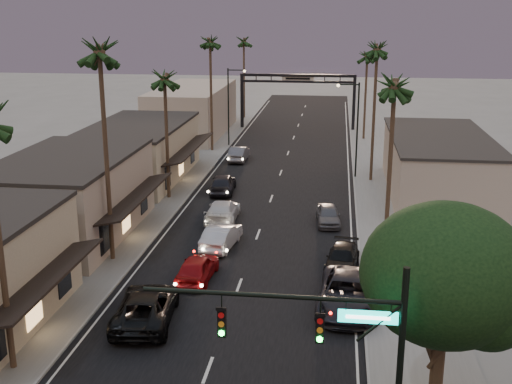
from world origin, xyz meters
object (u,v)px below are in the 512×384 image
(streetlight_left, at_px, (231,101))
(palm_lb, at_px, (99,46))
(palm_ld, at_px, (210,38))
(curbside_black, at_px, (342,258))
(arch, at_px, (298,88))
(streetlight_right, at_px, (355,122))
(palm_ra, at_px, (395,80))
(oncoming_pickup, at_px, (146,307))
(corner_tree, at_px, (447,280))
(curbside_near, at_px, (347,293))
(palm_rb, at_px, (377,45))
(palm_lc, at_px, (164,73))
(oncoming_silver, at_px, (221,236))
(oncoming_red, at_px, (197,268))
(traffic_signal, at_px, (341,343))
(palm_rc, at_px, (367,53))
(palm_far, at_px, (244,38))

(streetlight_left, distance_m, palm_lb, 36.93)
(palm_ld, distance_m, curbside_black, 37.52)
(arch, xyz_separation_m, streetlight_right, (6.92, -25.00, -0.20))
(palm_ra, xyz_separation_m, oncoming_pickup, (-12.63, -9.87, -10.60))
(corner_tree, bearing_deg, curbside_near, 109.42)
(streetlight_right, distance_m, palm_ra, 21.94)
(palm_rb, bearing_deg, curbside_near, -95.20)
(palm_lb, bearing_deg, arch, 79.84)
(arch, bearing_deg, palm_rb, -71.70)
(curbside_near, bearing_deg, arch, 100.44)
(streetlight_left, xyz_separation_m, palm_lc, (-1.68, -22.00, 5.14))
(palm_lc, xyz_separation_m, palm_rb, (17.20, 8.00, 1.95))
(palm_ra, bearing_deg, palm_rb, 90.00)
(palm_lb, relative_size, oncoming_silver, 3.16)
(palm_ra, relative_size, palm_rb, 0.93)
(palm_ld, xyz_separation_m, oncoming_silver, (6.48, -29.87, -11.62))
(palm_lc, xyz_separation_m, oncoming_pickup, (4.57, -21.87, -9.63))
(oncoming_red, bearing_deg, palm_lb, -18.40)
(palm_rb, xyz_separation_m, oncoming_pickup, (-12.63, -29.87, -11.57))
(streetlight_right, bearing_deg, corner_tree, -86.11)
(traffic_signal, relative_size, palm_rb, 0.60)
(corner_tree, height_order, oncoming_pickup, corner_tree)
(oncoming_pickup, bearing_deg, arch, -100.00)
(traffic_signal, relative_size, palm_rc, 0.70)
(palm_rc, bearing_deg, palm_lc, -121.56)
(streetlight_right, xyz_separation_m, curbside_black, (-1.00, -22.54, -4.66))
(traffic_signal, xyz_separation_m, palm_lc, (-14.29, 32.00, 5.39))
(streetlight_right, relative_size, palm_lb, 0.59)
(palm_ra, distance_m, palm_far, 56.58)
(streetlight_left, bearing_deg, curbside_near, -72.37)
(palm_lc, bearing_deg, oncoming_red, -69.78)
(palm_far, height_order, oncoming_pickup, palm_far)
(palm_ld, bearing_deg, traffic_signal, -74.35)
(traffic_signal, distance_m, curbside_black, 18.98)
(palm_ra, relative_size, oncoming_pickup, 2.17)
(traffic_signal, relative_size, palm_lc, 0.70)
(palm_rb, height_order, oncoming_pickup, palm_rb)
(palm_far, bearing_deg, palm_ld, -90.75)
(corner_tree, relative_size, palm_ld, 0.62)
(streetlight_right, height_order, oncoming_red, streetlight_right)
(streetlight_right, height_order, oncoming_pickup, streetlight_right)
(arch, relative_size, palm_rc, 1.25)
(palm_ld, bearing_deg, oncoming_silver, -77.77)
(corner_tree, relative_size, palm_rb, 0.62)
(corner_tree, bearing_deg, oncoming_pickup, 153.70)
(palm_lc, relative_size, oncoming_pickup, 2.01)
(streetlight_right, distance_m, oncoming_silver, 22.30)
(palm_ld, bearing_deg, palm_far, 89.25)
(palm_lb, xyz_separation_m, oncoming_pickup, (4.57, -7.87, -12.54))
(traffic_signal, height_order, curbside_near, traffic_signal)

